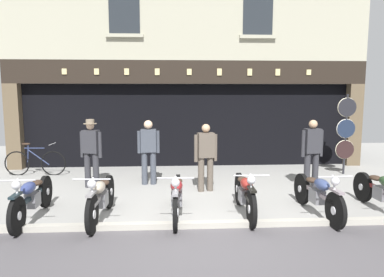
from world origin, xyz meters
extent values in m
cube|color=gray|center=(0.00, 5.00, -0.04)|extent=(23.04, 10.00, 0.08)
cube|color=#ABA79B|center=(0.00, 0.08, 0.01)|extent=(23.04, 0.16, 0.18)
cube|color=black|center=(0.00, 7.30, 1.30)|extent=(10.16, 4.00, 2.60)
cube|color=brown|center=(-5.30, 5.18, 1.30)|extent=(0.44, 0.36, 2.60)
cube|color=brown|center=(5.30, 5.18, 1.30)|extent=(0.44, 0.36, 2.60)
cube|color=#23282D|center=(0.00, 5.55, 1.43)|extent=(9.71, 0.03, 2.18)
cube|color=black|center=(0.00, 5.12, 2.95)|extent=(11.04, 0.24, 0.70)
cube|color=#DBC684|center=(-3.68, 4.99, 2.95)|extent=(0.14, 0.03, 0.17)
cube|color=#DBC684|center=(-2.74, 4.99, 2.95)|extent=(0.14, 0.03, 0.18)
cube|color=#DBC684|center=(-1.85, 4.99, 2.95)|extent=(0.14, 0.03, 0.19)
cube|color=#DBC684|center=(-0.94, 4.99, 2.95)|extent=(0.14, 0.03, 0.20)
cube|color=#DBC684|center=(0.02, 4.99, 2.95)|extent=(0.14, 0.03, 0.18)
cube|color=#DBC684|center=(0.94, 4.99, 2.95)|extent=(0.14, 0.03, 0.21)
cube|color=#DBC684|center=(1.86, 4.99, 2.95)|extent=(0.14, 0.03, 0.21)
cube|color=#DBC684|center=(2.73, 4.99, 2.95)|extent=(0.14, 0.03, 0.20)
cube|color=#DBC684|center=(3.70, 4.99, 2.95)|extent=(0.14, 0.03, 0.17)
cube|color=#A5A38C|center=(0.00, 5.20, 4.69)|extent=(11.04, 0.40, 2.79)
cube|color=#23282D|center=(-1.88, 4.99, 4.69)|extent=(0.90, 0.02, 1.30)
cube|color=#A5A38C|center=(-1.88, 4.95, 3.99)|extent=(1.10, 0.12, 0.10)
cube|color=#23282D|center=(2.08, 4.99, 4.69)|extent=(0.90, 0.02, 1.30)
cube|color=#A5A38C|center=(2.08, 4.95, 3.99)|extent=(1.10, 0.12, 0.10)
cylinder|color=black|center=(-3.07, -0.07, 0.32)|extent=(0.09, 0.65, 0.65)
cylinder|color=silver|center=(-3.07, -0.07, 0.32)|extent=(0.10, 0.15, 0.14)
cylinder|color=black|center=(-3.11, 1.38, 0.32)|extent=(0.10, 0.65, 0.65)
cylinder|color=silver|center=(-3.11, 1.38, 0.32)|extent=(0.11, 0.15, 0.14)
cube|color=#18252B|center=(-3.09, 0.65, 0.44)|extent=(0.11, 1.33, 0.07)
cube|color=slate|center=(-3.09, 0.65, 0.37)|extent=(0.21, 0.33, 0.26)
ellipsoid|color=navy|center=(-3.08, 0.48, 0.64)|extent=(0.23, 0.47, 0.20)
ellipsoid|color=#38281E|center=(-3.09, 0.91, 0.62)|extent=(0.21, 0.31, 0.10)
cube|color=#18252B|center=(-3.07, -0.07, 0.67)|extent=(0.11, 0.36, 0.04)
sphere|color=silver|center=(-3.07, -0.01, 0.82)|extent=(0.15, 0.15, 0.15)
cylinder|color=silver|center=(-3.07, -0.01, 0.90)|extent=(0.62, 0.04, 0.02)
cylinder|color=silver|center=(-3.07, -0.03, 0.61)|extent=(0.04, 0.23, 0.62)
cylinder|color=black|center=(-1.85, -0.10, 0.33)|extent=(0.09, 0.67, 0.67)
cylinder|color=silver|center=(-1.85, -0.10, 0.33)|extent=(0.10, 0.15, 0.15)
cylinder|color=black|center=(-1.80, 1.26, 0.33)|extent=(0.10, 0.67, 0.67)
cylinder|color=silver|center=(-1.80, 1.26, 0.33)|extent=(0.11, 0.15, 0.15)
cube|color=gray|center=(-1.82, 0.58, 0.45)|extent=(0.11, 1.25, 0.07)
cube|color=slate|center=(-1.82, 0.58, 0.38)|extent=(0.21, 0.33, 0.26)
ellipsoid|color=tan|center=(-1.83, 0.42, 0.65)|extent=(0.24, 0.47, 0.20)
ellipsoid|color=#38281E|center=(-1.82, 0.82, 0.63)|extent=(0.21, 0.31, 0.10)
cube|color=gray|center=(-1.85, -0.10, 0.69)|extent=(0.11, 0.36, 0.04)
sphere|color=silver|center=(-1.84, -0.04, 0.83)|extent=(0.15, 0.15, 0.15)
cylinder|color=silver|center=(-1.84, -0.04, 0.91)|extent=(0.62, 0.04, 0.02)
cylinder|color=silver|center=(-1.85, -0.06, 0.62)|extent=(0.04, 0.26, 0.61)
cylinder|color=black|center=(-0.47, -0.04, 0.32)|extent=(0.10, 0.65, 0.64)
cylinder|color=silver|center=(-0.47, -0.04, 0.32)|extent=(0.11, 0.15, 0.14)
cylinder|color=black|center=(-0.40, 1.34, 0.32)|extent=(0.11, 0.65, 0.64)
cylinder|color=silver|center=(-0.40, 1.34, 0.32)|extent=(0.12, 0.15, 0.14)
cube|color=gray|center=(-0.43, 0.65, 0.44)|extent=(0.13, 1.28, 0.07)
cube|color=slate|center=(-0.43, 0.65, 0.37)|extent=(0.22, 0.33, 0.26)
ellipsoid|color=maroon|center=(-0.44, 0.48, 0.64)|extent=(0.24, 0.47, 0.20)
ellipsoid|color=#38281E|center=(-0.42, 0.90, 0.62)|extent=(0.21, 0.31, 0.10)
cube|color=gray|center=(-0.47, -0.04, 0.66)|extent=(0.12, 0.36, 0.04)
sphere|color=silver|center=(-0.46, 0.02, 0.82)|extent=(0.15, 0.15, 0.15)
cylinder|color=silver|center=(-0.46, 0.02, 0.90)|extent=(0.62, 0.05, 0.02)
cylinder|color=silver|center=(-0.46, 0.00, 0.61)|extent=(0.05, 0.23, 0.62)
cylinder|color=black|center=(0.84, 0.02, 0.33)|extent=(0.09, 0.67, 0.66)
cylinder|color=silver|center=(0.84, 0.02, 0.33)|extent=(0.10, 0.15, 0.15)
cylinder|color=black|center=(0.88, 1.32, 0.33)|extent=(0.10, 0.67, 0.66)
cylinder|color=silver|center=(0.88, 1.32, 0.33)|extent=(0.11, 0.15, 0.15)
cube|color=black|center=(0.86, 0.67, 0.45)|extent=(0.10, 1.21, 0.07)
cube|color=slate|center=(0.86, 0.67, 0.38)|extent=(0.21, 0.32, 0.26)
ellipsoid|color=maroon|center=(0.86, 0.51, 0.65)|extent=(0.23, 0.47, 0.20)
ellipsoid|color=#38281E|center=(0.87, 0.91, 0.63)|extent=(0.21, 0.30, 0.10)
cube|color=black|center=(0.84, 0.02, 0.68)|extent=(0.11, 0.36, 0.04)
sphere|color=silver|center=(0.85, 0.08, 0.83)|extent=(0.15, 0.15, 0.15)
cylinder|color=silver|center=(0.85, 0.08, 0.91)|extent=(0.62, 0.04, 0.02)
cylinder|color=silver|center=(0.85, 0.06, 0.62)|extent=(0.04, 0.25, 0.61)
cylinder|color=black|center=(2.27, -0.11, 0.32)|extent=(0.10, 0.65, 0.64)
cylinder|color=silver|center=(2.27, -0.11, 0.32)|extent=(0.11, 0.15, 0.14)
cylinder|color=black|center=(2.20, 1.28, 0.32)|extent=(0.11, 0.65, 0.64)
cylinder|color=silver|center=(2.20, 1.28, 0.32)|extent=(0.12, 0.15, 0.14)
cube|color=gray|center=(2.24, 0.58, 0.44)|extent=(0.13, 1.28, 0.07)
cube|color=slate|center=(2.24, 0.58, 0.37)|extent=(0.22, 0.33, 0.26)
ellipsoid|color=navy|center=(2.25, 0.42, 0.64)|extent=(0.24, 0.47, 0.20)
ellipsoid|color=#38281E|center=(2.23, 0.83, 0.62)|extent=(0.21, 0.31, 0.10)
cube|color=gray|center=(2.27, -0.11, 0.66)|extent=(0.12, 0.36, 0.04)
sphere|color=silver|center=(2.27, -0.05, 0.82)|extent=(0.15, 0.15, 0.15)
cylinder|color=silver|center=(2.27, -0.05, 0.90)|extent=(0.62, 0.06, 0.02)
cylinder|color=silver|center=(2.27, -0.07, 0.61)|extent=(0.05, 0.28, 0.61)
cylinder|color=black|center=(3.57, 1.36, 0.32)|extent=(0.10, 0.64, 0.63)
cylinder|color=silver|center=(3.57, 1.36, 0.32)|extent=(0.11, 0.14, 0.14)
cube|color=#5B1213|center=(3.59, 0.71, 0.44)|extent=(0.11, 1.21, 0.07)
cube|color=slate|center=(3.59, 0.71, 0.37)|extent=(0.21, 0.33, 0.26)
ellipsoid|color=#38281E|center=(3.59, 0.94, 0.62)|extent=(0.21, 0.31, 0.10)
cylinder|color=#2D2D33|center=(-2.39, 2.81, 0.44)|extent=(0.15, 0.15, 0.89)
cylinder|color=#2D2D33|center=(-2.60, 2.87, 0.44)|extent=(0.15, 0.15, 0.89)
cube|color=#2D2D33|center=(-2.49, 2.84, 1.15)|extent=(0.42, 0.31, 0.56)
cube|color=silver|center=(-2.46, 2.95, 1.21)|extent=(0.14, 0.05, 0.31)
cube|color=maroon|center=(-2.46, 2.96, 1.20)|extent=(0.05, 0.02, 0.29)
cylinder|color=#2D2D33|center=(-2.26, 2.78, 1.07)|extent=(0.09, 0.09, 0.63)
cylinder|color=#2D2D33|center=(-2.72, 2.90, 1.07)|extent=(0.09, 0.09, 0.63)
sphere|color=beige|center=(-2.49, 2.84, 1.53)|extent=(0.19, 0.19, 0.19)
cylinder|color=#7F705B|center=(-2.49, 2.84, 1.58)|extent=(0.33, 0.33, 0.01)
cylinder|color=#7F705B|center=(-2.49, 2.84, 1.64)|extent=(0.20, 0.20, 0.11)
cylinder|color=#3D424C|center=(-1.00, 3.08, 0.43)|extent=(0.15, 0.15, 0.86)
cylinder|color=#3D424C|center=(-1.22, 3.07, 0.43)|extent=(0.15, 0.15, 0.86)
cube|color=#3D424C|center=(-1.11, 3.07, 1.13)|extent=(0.39, 0.24, 0.58)
cube|color=silver|center=(-1.11, 3.19, 1.20)|extent=(0.14, 0.03, 0.32)
cube|color=navy|center=(-1.12, 3.20, 1.18)|extent=(0.05, 0.01, 0.30)
cylinder|color=#3D424C|center=(-0.87, 3.09, 1.09)|extent=(0.09, 0.09, 0.56)
cylinder|color=#3D424C|center=(-1.34, 3.06, 1.09)|extent=(0.09, 0.09, 0.56)
sphere|color=beige|center=(-1.11, 3.07, 1.53)|extent=(0.22, 0.22, 0.22)
cylinder|color=brown|center=(0.38, 2.38, 0.42)|extent=(0.15, 0.15, 0.84)
cylinder|color=brown|center=(0.17, 2.34, 0.42)|extent=(0.15, 0.15, 0.84)
cube|color=brown|center=(0.28, 2.36, 1.11)|extent=(0.41, 0.28, 0.58)
cube|color=silver|center=(0.26, 2.47, 1.18)|extent=(0.14, 0.04, 0.33)
cube|color=navy|center=(0.25, 2.49, 1.16)|extent=(0.05, 0.02, 0.30)
cylinder|color=brown|center=(0.51, 2.40, 1.04)|extent=(0.09, 0.09, 0.64)
cylinder|color=brown|center=(0.04, 2.32, 1.04)|extent=(0.09, 0.09, 0.64)
sphere|color=tan|center=(0.28, 2.36, 1.51)|extent=(0.20, 0.20, 0.20)
cylinder|color=#2D2D33|center=(3.00, 2.53, 0.44)|extent=(0.15, 0.15, 0.89)
cylinder|color=#2D2D33|center=(2.79, 2.50, 0.44)|extent=(0.15, 0.15, 0.89)
cube|color=#2D2D33|center=(2.90, 2.51, 1.17)|extent=(0.41, 0.27, 0.59)
cube|color=white|center=(2.88, 2.63, 1.24)|extent=(0.14, 0.04, 0.33)
cube|color=navy|center=(2.88, 2.64, 1.22)|extent=(0.05, 0.02, 0.31)
cylinder|color=#2D2D33|center=(3.13, 2.54, 1.10)|extent=(0.09, 0.09, 0.64)
cylinder|color=#2D2D33|center=(2.66, 2.48, 1.10)|extent=(0.09, 0.09, 0.64)
sphere|color=tan|center=(2.90, 2.51, 1.57)|extent=(0.20, 0.20, 0.20)
cylinder|color=#232328|center=(4.43, 3.92, 1.15)|extent=(0.06, 0.06, 2.29)
cylinder|color=black|center=(4.43, 3.90, 1.92)|extent=(0.52, 0.03, 0.52)
torus|color=beige|center=(4.43, 3.92, 1.92)|extent=(0.55, 0.04, 0.55)
cylinder|color=#192338|center=(4.43, 3.90, 1.32)|extent=(0.52, 0.03, 0.52)
torus|color=silver|center=(4.43, 3.92, 1.32)|extent=(0.55, 0.04, 0.55)
cylinder|color=black|center=(4.43, 3.90, 0.71)|extent=(0.52, 0.03, 0.52)
torus|color=beige|center=(4.43, 3.92, 0.71)|extent=(0.55, 0.04, 0.55)
cube|color=silver|center=(-1.76, 5.40, 1.75)|extent=(0.83, 0.02, 0.99)
cube|color=#511E19|center=(-1.76, 5.39, 2.14)|extent=(0.83, 0.01, 0.20)
torus|color=black|center=(-3.88, 4.25, 0.34)|extent=(0.71, 0.07, 0.71)
torus|color=black|center=(-4.91, 4.29, 0.34)|extent=(0.71, 0.07, 0.71)
cylinder|color=navy|center=(-4.29, 4.26, 0.52)|extent=(0.59, 0.06, 0.46)
cylinder|color=navy|center=(-4.40, 4.27, 0.78)|extent=(0.57, 0.05, 0.03)
cylinder|color=navy|center=(-4.58, 4.28, 0.64)|extent=(0.07, 0.03, 0.52)
ellipsoid|color=#332319|center=(-4.62, 4.28, 0.90)|extent=(0.24, 0.13, 0.06)
cylinder|color=silver|center=(-3.88, 4.25, 0.90)|extent=(0.04, 0.50, 0.02)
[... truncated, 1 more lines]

